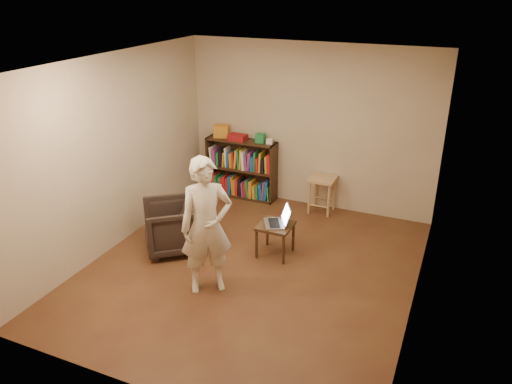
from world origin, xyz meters
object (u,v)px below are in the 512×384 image
at_px(stool, 322,184).
at_px(laptop, 279,220).
at_px(armchair, 173,226).
at_px(bookshelf, 242,172).
at_px(person, 206,226).
at_px(side_table, 275,229).

bearing_deg(stool, laptop, -95.50).
height_order(stool, armchair, armchair).
bearing_deg(laptop, armchair, -100.62).
distance_m(bookshelf, person, 2.82).
relative_size(laptop, person, 0.28).
bearing_deg(person, bookshelf, 69.73).
distance_m(side_table, laptop, 0.14).
bearing_deg(laptop, person, -52.20).
xyz_separation_m(stool, armchair, (-1.51, -1.97, -0.12)).
xyz_separation_m(bookshelf, armchair, (-0.09, -2.03, -0.09)).
xyz_separation_m(bookshelf, person, (0.80, -2.67, 0.39)).
relative_size(bookshelf, armchair, 1.58).
distance_m(stool, armchair, 2.48).
relative_size(bookshelf, laptop, 2.59).
distance_m(bookshelf, side_table, 2.04).
xyz_separation_m(armchair, laptop, (1.37, 0.44, 0.16)).
distance_m(armchair, laptop, 1.44).
bearing_deg(laptop, stool, 145.91).
bearing_deg(bookshelf, armchair, -92.43).
relative_size(armchair, side_table, 1.69).
relative_size(armchair, person, 0.46).
relative_size(stool, laptop, 1.25).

